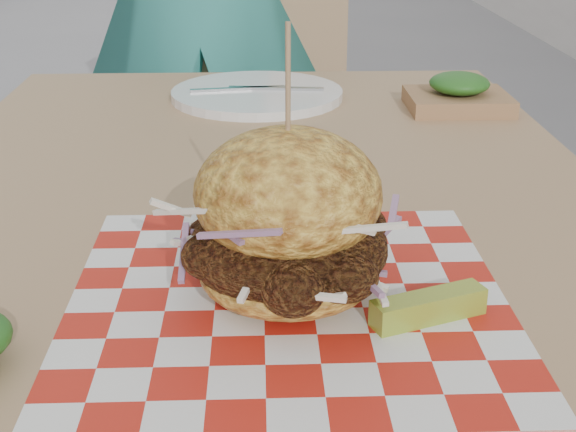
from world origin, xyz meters
The scene contains 7 objects.
patio_table centered at (-0.02, -0.22, 0.67)m, with size 0.80×1.20×0.75m.
patio_chair centered at (-0.03, 0.71, 0.55)m, with size 0.47×0.48×0.95m.
paper_liner centered at (0.00, -0.46, 0.75)m, with size 0.36×0.36×0.00m, color red.
sandwich centered at (0.00, -0.46, 0.81)m, with size 0.20×0.20×0.23m.
pickle_spear centered at (0.11, -0.50, 0.76)m, with size 0.10×0.02×0.02m, color #A3AD32.
place_setting centered at (-0.02, 0.19, 0.76)m, with size 0.27×0.27×0.02m.
kraft_tray centered at (0.28, 0.12, 0.77)m, with size 0.15×0.12×0.06m.
Camera 1 is at (-0.02, -1.05, 1.07)m, focal length 50.00 mm.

